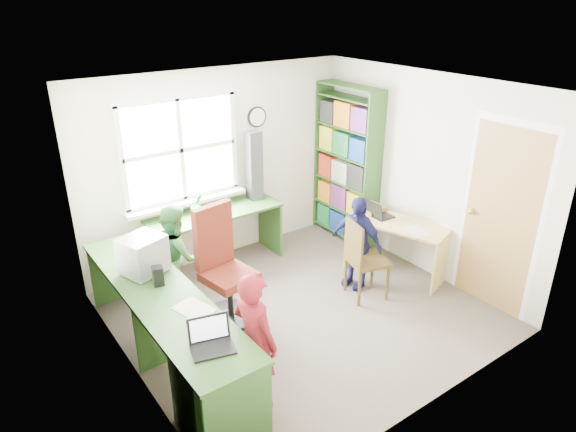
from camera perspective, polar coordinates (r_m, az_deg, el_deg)
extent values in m
cube|color=#4C433B|center=(5.68, 1.50, -10.67)|extent=(3.60, 3.40, 0.02)
cube|color=white|center=(4.74, 1.82, 14.17)|extent=(3.60, 3.40, 0.02)
cube|color=beige|center=(6.44, -7.66, 5.49)|extent=(3.60, 0.02, 2.40)
cube|color=beige|center=(4.02, 16.72, -7.24)|extent=(3.60, 0.02, 2.40)
cube|color=beige|center=(4.34, -17.78, -4.94)|extent=(0.02, 3.40, 2.40)
cube|color=beige|center=(6.29, 14.92, 4.42)|extent=(0.02, 3.40, 2.40)
cube|color=white|center=(6.12, -11.83, 7.17)|extent=(1.40, 0.01, 1.20)
cube|color=white|center=(6.12, -11.81, 7.16)|extent=(1.48, 0.04, 1.28)
cube|color=#A57F47|center=(5.78, 22.45, -0.49)|extent=(0.02, 0.82, 2.00)
sphere|color=gold|center=(5.92, 19.63, 0.49)|extent=(0.07, 0.07, 0.07)
cylinder|color=black|center=(6.54, -3.49, 10.94)|extent=(0.26, 0.03, 0.26)
cylinder|color=white|center=(6.52, -3.41, 10.91)|extent=(0.22, 0.01, 0.22)
cube|color=#2F5A24|center=(4.74, -13.94, -8.41)|extent=(0.60, 2.70, 0.03)
cube|color=#2F5A24|center=(6.26, -8.15, 0.34)|extent=(1.65, 0.56, 0.03)
cube|color=#2F5A24|center=(4.94, -13.50, -12.10)|extent=(0.56, 0.03, 0.72)
cube|color=#2F5A24|center=(4.02, -5.46, -21.46)|extent=(0.56, 0.03, 0.72)
cube|color=#2F5A24|center=(6.02, -18.51, -5.74)|extent=(0.56, 0.03, 0.72)
cube|color=#2F5A24|center=(6.78, -2.02, -0.98)|extent=(0.03, 0.52, 0.72)
cube|color=#2F5A24|center=(4.25, -8.15, -18.47)|extent=(0.54, 0.45, 0.72)
cube|color=#D5BE6A|center=(6.23, 12.20, -0.83)|extent=(0.88, 1.28, 0.03)
cube|color=#D5BE6A|center=(6.21, 16.70, -4.93)|extent=(0.49, 0.19, 0.65)
cube|color=#D5BE6A|center=(6.59, 7.47, -2.30)|extent=(0.49, 0.19, 0.65)
cube|color=#2F5A24|center=(6.65, 9.44, 4.59)|extent=(0.30, 0.02, 2.10)
cube|color=#2F5A24|center=(7.34, 3.94, 6.73)|extent=(0.30, 0.02, 2.10)
cube|color=#2F5A24|center=(6.74, 6.98, 14.14)|extent=(0.30, 1.00, 0.02)
cube|color=#2F5A24|center=(7.35, 6.20, -1.63)|extent=(0.30, 1.00, 0.02)
cube|color=#2F5A24|center=(7.21, 6.32, 0.96)|extent=(0.30, 1.00, 0.02)
cube|color=#2F5A24|center=(7.07, 6.46, 3.80)|extent=(0.30, 1.00, 0.02)
cube|color=#2F5A24|center=(6.95, 6.60, 6.74)|extent=(0.30, 1.00, 0.02)
cube|color=#2F5A24|center=(6.85, 6.75, 9.78)|extent=(0.30, 1.00, 0.02)
cube|color=#2F5A24|center=(6.76, 6.91, 12.90)|extent=(0.30, 1.00, 0.02)
cube|color=#B62D1A|center=(7.09, 7.85, -1.40)|extent=(0.25, 0.28, 0.27)
cube|color=#1A429C|center=(7.30, 6.15, -0.48)|extent=(0.25, 0.30, 0.29)
cube|color=#1F823C|center=(7.50, 4.63, 0.35)|extent=(0.25, 0.26, 0.30)
cube|color=yellow|center=(6.94, 8.03, 1.41)|extent=(0.25, 0.28, 0.30)
cube|color=#7C3482|center=(7.15, 6.28, 2.28)|extent=(0.25, 0.30, 0.32)
cube|color=orange|center=(7.37, 4.72, 2.85)|extent=(0.25, 0.26, 0.29)
cube|color=#272727|center=(6.81, 8.21, 4.44)|extent=(0.25, 0.28, 0.32)
cube|color=silver|center=(7.03, 6.41, 5.03)|extent=(0.25, 0.30, 0.29)
cube|color=#B62D1A|center=(7.24, 4.83, 5.73)|extent=(0.25, 0.26, 0.30)
cube|color=#1A429C|center=(6.69, 8.39, 7.36)|extent=(0.25, 0.28, 0.29)
cube|color=#1F823C|center=(6.92, 6.56, 8.07)|extent=(0.25, 0.30, 0.30)
cube|color=yellow|center=(7.13, 4.93, 8.70)|extent=(0.25, 0.26, 0.32)
cube|color=#7C3482|center=(6.60, 8.60, 10.60)|extent=(0.25, 0.28, 0.30)
cube|color=orange|center=(6.82, 6.71, 11.22)|extent=(0.25, 0.30, 0.32)
cube|color=#272727|center=(7.04, 5.04, 11.54)|extent=(0.25, 0.26, 0.29)
cylinder|color=black|center=(5.59, -6.32, -10.97)|extent=(0.66, 0.66, 0.05)
cylinder|color=black|center=(5.45, -6.43, -8.93)|extent=(0.07, 0.07, 0.43)
cube|color=#581C10|center=(5.33, -6.55, -6.71)|extent=(0.54, 0.54, 0.09)
cube|color=#581C10|center=(5.30, -8.30, -2.17)|extent=(0.46, 0.16, 0.68)
cylinder|color=#483818|center=(5.70, 7.96, -8.01)|extent=(0.04, 0.04, 0.43)
cylinder|color=#483818|center=(5.86, 11.00, -7.33)|extent=(0.04, 0.04, 0.43)
cylinder|color=#483818|center=(5.97, 6.42, -6.38)|extent=(0.04, 0.04, 0.43)
cylinder|color=#483818|center=(6.11, 9.37, -5.77)|extent=(0.04, 0.04, 0.43)
cube|color=#483818|center=(5.80, 8.83, -4.92)|extent=(0.50, 0.50, 0.04)
cube|color=#483818|center=(5.60, 7.33, -3.00)|extent=(0.13, 0.38, 0.48)
cube|color=gray|center=(5.08, -15.60, -5.95)|extent=(0.33, 0.29, 0.02)
cube|color=gray|center=(4.99, -15.83, -4.13)|extent=(0.46, 0.44, 0.35)
cube|color=#3F72F2|center=(5.09, -14.22, -3.35)|extent=(0.10, 0.28, 0.26)
cube|color=black|center=(3.99, -8.35, -14.36)|extent=(0.37, 0.31, 0.02)
cube|color=black|center=(4.02, -8.82, -12.17)|extent=(0.32, 0.14, 0.21)
cube|color=white|center=(4.01, -8.79, -12.24)|extent=(0.28, 0.11, 0.17)
cube|color=black|center=(6.37, 10.12, 0.13)|extent=(0.24, 0.32, 0.02)
cube|color=black|center=(6.25, 9.39, 0.76)|extent=(0.06, 0.32, 0.21)
cube|color=#3F72F2|center=(6.25, 9.44, 0.77)|extent=(0.04, 0.28, 0.17)
cube|color=black|center=(4.80, -14.26, -6.47)|extent=(0.11, 0.11, 0.19)
cube|color=black|center=(5.37, -17.16, -3.50)|extent=(0.11, 0.11, 0.18)
cube|color=black|center=(6.46, -3.79, 5.60)|extent=(0.18, 0.16, 0.88)
cube|color=red|center=(6.48, 9.15, 0.85)|extent=(0.32, 0.32, 0.06)
cube|color=beige|center=(4.45, -10.42, -10.11)|extent=(0.31, 0.38, 0.00)
cube|color=beige|center=(6.04, 14.07, -1.67)|extent=(0.30, 0.35, 0.00)
imported|color=#2E7433|center=(6.11, -10.09, 1.19)|extent=(0.16, 0.13, 0.28)
imported|color=maroon|center=(4.26, -3.71, -13.63)|extent=(0.38, 0.50, 1.24)
imported|color=#2B6528|center=(5.62, -12.32, -4.45)|extent=(0.53, 0.63, 1.19)
imported|color=#151744|center=(5.93, 7.62, -2.91)|extent=(0.41, 0.70, 1.12)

